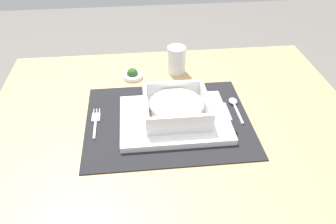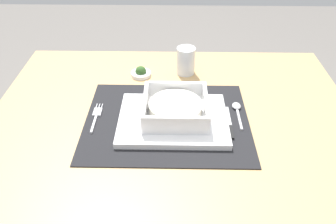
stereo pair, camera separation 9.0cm
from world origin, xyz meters
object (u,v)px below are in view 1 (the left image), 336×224
Objects in this scene: butter_knife at (229,119)px; drinking_glass at (176,61)px; porridge_bowl at (176,108)px; spoon at (234,104)px; bread_knife at (221,118)px; dining_table at (173,144)px; fork at (96,121)px; condiment_saucer at (132,75)px.

butter_knife is 0.30m from drinking_glass.
porridge_bowl is 1.26× the size of butter_knife.
spoon is 0.08m from bread_knife.
fork reaches higher than dining_table.
dining_table is 11.43× the size of drinking_glass.
spoon is at bearing 14.18° from porridge_bowl.
fork is 0.95× the size of butter_knife.
dining_table is 7.74× the size of bread_knife.
porridge_bowl reaches higher than fork.
butter_knife is at bearing -21.75° from bread_knife.
porridge_bowl reaches higher than condiment_saucer.
condiment_saucer is at bearing 135.84° from butter_knife.
porridge_bowl is 1.29× the size of bread_knife.
spoon is at bearing -56.49° from drinking_glass.
butter_knife is at bearing -9.34° from porridge_bowl.
spoon reaches higher than butter_knife.
spoon is (0.38, 0.03, 0.00)m from fork.
butter_knife is (-0.03, -0.07, -0.00)m from spoon.
dining_table is 7.93× the size of fork.
butter_knife is at bearing -7.81° from fork.
condiment_saucer is at bearing 116.17° from dining_table.
spoon is (0.17, 0.04, -0.03)m from porridge_bowl.
fork is at bearing 175.87° from butter_knife.
condiment_saucer is (-0.28, 0.19, 0.00)m from spoon.
drinking_glass is 0.15m from condiment_saucer.
bread_knife is 1.48× the size of drinking_glass.
bread_knife reaches higher than fork.
drinking_glass reaches higher than condiment_saucer.
dining_table is 0.15m from porridge_bowl.
porridge_bowl reaches higher than dining_table.
bread_knife is (0.13, -0.03, 0.11)m from dining_table.
butter_knife is at bearing -68.58° from drinking_glass.
bread_knife is (0.33, -0.02, 0.00)m from fork.
drinking_glass reaches higher than butter_knife.
butter_knife reaches higher than dining_table.
fork is 1.98× the size of condiment_saucer.
spoon is at bearing 2.46° from fork.
spoon reaches higher than fork.
fork is 0.35m from drinking_glass.
porridge_bowl reaches higher than bread_knife.
bread_knife is at bearing -6.34° from fork.
drinking_glass is (0.25, 0.24, 0.03)m from fork.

